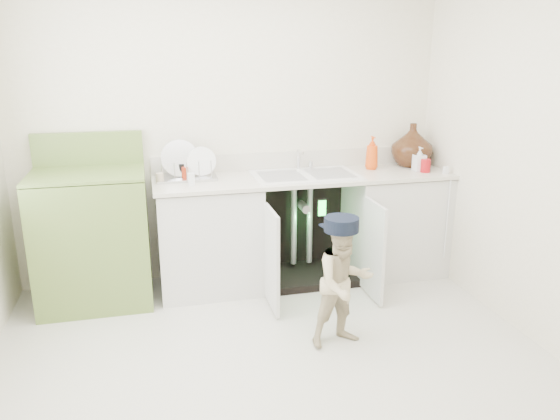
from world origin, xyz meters
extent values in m
plane|color=beige|center=(0.00, 0.00, 0.00)|extent=(3.50, 3.50, 0.00)
cube|color=#EFE7CD|center=(0.00, 1.50, 1.25)|extent=(3.50, 2.50, 0.02)
cube|color=#EFE7CD|center=(0.00, -1.50, 1.25)|extent=(3.50, 2.50, 0.02)
cube|color=#EFE7CD|center=(1.75, 0.00, 1.25)|extent=(2.50, 3.00, 0.02)
cube|color=silver|center=(-0.25, 1.20, 0.43)|extent=(0.80, 0.60, 0.86)
cube|color=silver|center=(1.35, 1.20, 0.43)|extent=(0.80, 0.60, 0.86)
cube|color=black|center=(0.55, 1.47, 0.43)|extent=(0.80, 0.06, 0.86)
cube|color=black|center=(0.55, 1.20, 0.03)|extent=(0.80, 0.60, 0.06)
cylinder|color=gray|center=(0.48, 1.30, 0.45)|extent=(0.05, 0.05, 0.70)
cylinder|color=gray|center=(0.62, 1.30, 0.45)|extent=(0.05, 0.05, 0.70)
cylinder|color=gray|center=(0.55, 1.25, 0.62)|extent=(0.07, 0.18, 0.07)
cube|color=silver|center=(0.15, 0.70, 0.40)|extent=(0.03, 0.40, 0.76)
cube|color=silver|center=(0.95, 0.70, 0.40)|extent=(0.02, 0.40, 0.76)
cube|color=silver|center=(0.55, 1.20, 0.89)|extent=(2.44, 0.64, 0.03)
cube|color=silver|center=(0.55, 1.49, 0.98)|extent=(2.44, 0.02, 0.15)
cube|color=white|center=(0.55, 1.20, 0.90)|extent=(0.85, 0.55, 0.02)
cube|color=gray|center=(0.34, 1.20, 0.91)|extent=(0.34, 0.40, 0.01)
cube|color=gray|center=(0.76, 1.20, 0.91)|extent=(0.34, 0.40, 0.01)
cylinder|color=silver|center=(0.55, 1.42, 0.99)|extent=(0.03, 0.03, 0.17)
cylinder|color=silver|center=(0.55, 1.36, 1.06)|extent=(0.02, 0.14, 0.02)
cylinder|color=silver|center=(0.66, 1.42, 0.94)|extent=(0.04, 0.04, 0.06)
cylinder|color=white|center=(1.68, 0.89, 0.55)|extent=(0.01, 0.01, 0.70)
cube|color=white|center=(1.68, 0.98, 0.93)|extent=(0.04, 0.02, 0.06)
cube|color=silver|center=(-0.40, 1.32, 0.91)|extent=(0.47, 0.31, 0.02)
cylinder|color=silver|center=(-0.44, 1.34, 0.99)|extent=(0.29, 0.10, 0.28)
cylinder|color=white|center=(-0.28, 1.32, 0.98)|extent=(0.23, 0.06, 0.23)
cylinder|color=silver|center=(-0.59, 1.22, 0.99)|extent=(0.01, 0.01, 0.14)
cylinder|color=silver|center=(-0.49, 1.22, 0.99)|extent=(0.01, 0.01, 0.14)
cylinder|color=silver|center=(-0.40, 1.22, 0.99)|extent=(0.01, 0.01, 0.14)
cylinder|color=silver|center=(-0.31, 1.22, 0.99)|extent=(0.01, 0.01, 0.14)
cylinder|color=silver|center=(-0.21, 1.22, 0.99)|extent=(0.01, 0.01, 0.14)
imported|color=#4D2916|center=(1.55, 1.34, 1.08)|extent=(0.35, 0.35, 0.37)
imported|color=#E8470C|center=(1.16, 1.30, 1.04)|extent=(0.11, 0.11, 0.28)
imported|color=silver|center=(1.52, 1.14, 1.00)|extent=(0.09, 0.09, 0.20)
cylinder|color=#AB0E14|center=(1.55, 1.08, 0.96)|extent=(0.08, 0.08, 0.11)
cylinder|color=#A2260D|center=(-0.41, 1.28, 0.95)|extent=(0.05, 0.05, 0.10)
cylinder|color=tan|center=(-0.61, 1.20, 0.94)|extent=(0.06, 0.06, 0.08)
cylinder|color=black|center=(-0.43, 1.32, 0.96)|extent=(0.04, 0.04, 0.12)
cube|color=silver|center=(-0.38, 1.10, 0.95)|extent=(0.05, 0.05, 0.09)
cube|color=olive|center=(-1.13, 1.18, 0.50)|extent=(0.82, 0.65, 0.99)
cube|color=olive|center=(-1.13, 1.18, 1.01)|extent=(0.82, 0.65, 0.02)
cube|color=olive|center=(-1.13, 1.46, 1.14)|extent=(0.82, 0.06, 0.26)
cylinder|color=black|center=(-1.33, 1.02, 1.00)|extent=(0.18, 0.18, 0.02)
cylinder|color=silver|center=(-1.33, 1.02, 1.01)|extent=(0.22, 0.22, 0.01)
cylinder|color=black|center=(-1.33, 1.33, 1.00)|extent=(0.18, 0.18, 0.02)
cylinder|color=silver|center=(-1.33, 1.33, 1.01)|extent=(0.22, 0.22, 0.01)
cylinder|color=black|center=(-0.92, 1.02, 1.00)|extent=(0.18, 0.18, 0.02)
cylinder|color=silver|center=(-0.92, 1.02, 1.01)|extent=(0.22, 0.22, 0.01)
cylinder|color=black|center=(-0.92, 1.33, 1.00)|extent=(0.18, 0.18, 0.02)
cylinder|color=silver|center=(-0.92, 1.33, 1.01)|extent=(0.22, 0.22, 0.01)
imported|color=beige|center=(0.49, 0.11, 0.43)|extent=(0.47, 0.39, 0.86)
cylinder|color=black|center=(0.49, 0.11, 0.83)|extent=(0.25, 0.25, 0.09)
cube|color=black|center=(0.48, 0.21, 0.79)|extent=(0.18, 0.12, 0.01)
cube|color=black|center=(0.58, 0.86, 0.72)|extent=(0.07, 0.01, 0.14)
cube|color=#26F23F|center=(0.58, 0.85, 0.72)|extent=(0.06, 0.00, 0.12)
camera|label=1|loc=(-0.68, -2.94, 1.89)|focal=35.00mm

